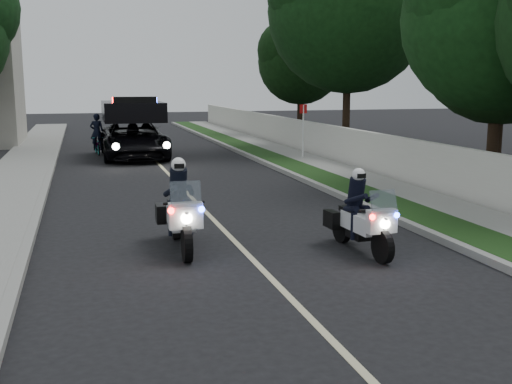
# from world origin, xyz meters

# --- Properties ---
(ground) EXTENTS (120.00, 120.00, 0.00)m
(ground) POSITION_xyz_m (0.00, 0.00, 0.00)
(ground) COLOR black
(ground) RESTS_ON ground
(curb_right) EXTENTS (0.20, 60.00, 0.15)m
(curb_right) POSITION_xyz_m (4.10, 10.00, 0.07)
(curb_right) COLOR gray
(curb_right) RESTS_ON ground
(grass_verge) EXTENTS (1.20, 60.00, 0.16)m
(grass_verge) POSITION_xyz_m (4.80, 10.00, 0.08)
(grass_verge) COLOR #193814
(grass_verge) RESTS_ON ground
(sidewalk_right) EXTENTS (1.40, 60.00, 0.16)m
(sidewalk_right) POSITION_xyz_m (6.10, 10.00, 0.08)
(sidewalk_right) COLOR gray
(sidewalk_right) RESTS_ON ground
(property_wall) EXTENTS (0.22, 60.00, 1.50)m
(property_wall) POSITION_xyz_m (7.10, 10.00, 0.75)
(property_wall) COLOR beige
(property_wall) RESTS_ON ground
(curb_left) EXTENTS (0.20, 60.00, 0.15)m
(curb_left) POSITION_xyz_m (-4.10, 10.00, 0.07)
(curb_left) COLOR gray
(curb_left) RESTS_ON ground
(sidewalk_left) EXTENTS (2.00, 60.00, 0.16)m
(sidewalk_left) POSITION_xyz_m (-5.20, 10.00, 0.08)
(sidewalk_left) COLOR gray
(sidewalk_left) RESTS_ON ground
(lane_marking) EXTENTS (0.12, 50.00, 0.01)m
(lane_marking) POSITION_xyz_m (0.00, 10.00, 0.00)
(lane_marking) COLOR #BFB78C
(lane_marking) RESTS_ON ground
(police_moto_left) EXTENTS (0.83, 2.17, 1.82)m
(police_moto_left) POSITION_xyz_m (-1.17, 2.43, 0.00)
(police_moto_left) COLOR silver
(police_moto_left) RESTS_ON ground
(police_moto_right) EXTENTS (0.81, 1.98, 1.64)m
(police_moto_right) POSITION_xyz_m (2.17, 1.29, 0.00)
(police_moto_right) COLOR silver
(police_moto_right) RESTS_ON ground
(police_suv) EXTENTS (2.77, 5.92, 2.87)m
(police_suv) POSITION_xyz_m (-0.76, 17.96, 0.00)
(police_suv) COLOR black
(police_suv) RESTS_ON ground
(bicycle) EXTENTS (0.68, 1.61, 0.82)m
(bicycle) POSITION_xyz_m (-2.28, 19.75, 0.00)
(bicycle) COLOR black
(bicycle) RESTS_ON ground
(cyclist) EXTENTS (0.62, 0.44, 1.67)m
(cyclist) POSITION_xyz_m (-2.28, 19.75, 0.00)
(cyclist) COLOR black
(cyclist) RESTS_ON ground
(sign_post) EXTENTS (0.48, 0.48, 2.44)m
(sign_post) POSITION_xyz_m (6.00, 15.02, 0.00)
(sign_post) COLOR #B70D0E
(sign_post) RESTS_ON ground
(tree_right_b) EXTENTS (6.82, 6.82, 10.14)m
(tree_right_b) POSITION_xyz_m (9.54, 7.30, 0.00)
(tree_right_b) COLOR #153F15
(tree_right_b) RESTS_ON ground
(tree_right_c) EXTENTS (7.02, 7.02, 8.96)m
(tree_right_c) POSITION_xyz_m (9.84, 7.54, 0.00)
(tree_right_c) COLOR black
(tree_right_c) RESTS_ON ground
(tree_right_d) EXTENTS (9.30, 9.30, 12.66)m
(tree_right_d) POSITION_xyz_m (9.32, 18.11, 0.00)
(tree_right_d) COLOR #133812
(tree_right_d) RESTS_ON ground
(tree_right_e) EXTENTS (6.19, 6.19, 8.79)m
(tree_right_e) POSITION_xyz_m (10.27, 27.24, 0.00)
(tree_right_e) COLOR black
(tree_right_e) RESTS_ON ground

